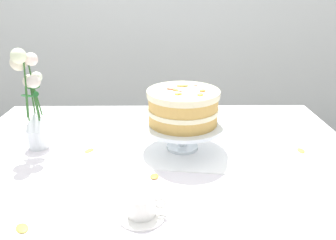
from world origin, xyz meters
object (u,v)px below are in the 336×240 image
at_px(layer_cake, 183,107).
at_px(flower_vase, 33,105).
at_px(cake_stand, 183,127).
at_px(teacup, 142,207).
at_px(dining_table, 158,180).

height_order(layer_cake, flower_vase, flower_vase).
xyz_separation_m(cake_stand, teacup, (-0.12, -0.37, -0.06)).
bearing_deg(layer_cake, dining_table, -145.52).
bearing_deg(flower_vase, dining_table, -10.46).
relative_size(cake_stand, layer_cake, 1.19).
bearing_deg(teacup, dining_table, 83.70).
height_order(cake_stand, teacup, cake_stand).
bearing_deg(cake_stand, dining_table, -145.53).
height_order(layer_cake, teacup, layer_cake).
relative_size(cake_stand, teacup, 2.37).
distance_m(layer_cake, teacup, 0.41).
height_order(cake_stand, flower_vase, flower_vase).
distance_m(cake_stand, teacup, 0.39).
relative_size(layer_cake, teacup, 1.99).
relative_size(cake_stand, flower_vase, 0.82).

